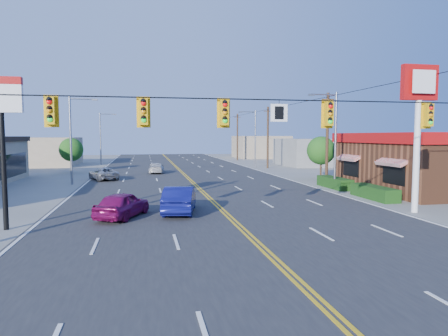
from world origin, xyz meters
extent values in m
plane|color=gray|center=(0.00, 0.00, 0.00)|extent=(160.00, 160.00, 0.00)
cube|color=#2D2D30|center=(0.00, 20.00, 0.03)|extent=(20.00, 120.00, 0.06)
cylinder|color=black|center=(0.00, 0.00, 6.00)|extent=(24.00, 0.05, 0.05)
cube|color=white|center=(1.20, 0.00, 5.45)|extent=(0.75, 0.04, 0.75)
cube|color=#D89E0C|center=(-8.00, 0.00, 5.42)|extent=(0.55, 0.34, 1.25)
cube|color=#D89E0C|center=(-4.50, 0.00, 5.42)|extent=(0.55, 0.34, 1.25)
cube|color=#D89E0C|center=(-1.20, 0.00, 5.42)|extent=(0.55, 0.34, 1.25)
cube|color=#D89E0C|center=(3.50, 0.00, 5.42)|extent=(0.55, 0.34, 1.25)
cube|color=#D89E0C|center=(8.50, 0.00, 5.42)|extent=(0.55, 0.34, 1.25)
cube|color=brown|center=(20.00, 12.00, 2.00)|extent=(14.00, 12.00, 4.00)
cube|color=#194214|center=(11.50, 12.00, 0.45)|extent=(1.20, 9.00, 0.90)
cylinder|color=white|center=(11.00, 4.00, 3.50)|extent=(0.36, 0.36, 7.00)
cube|color=#A50C0C|center=(11.00, 4.00, 7.50)|extent=(2.20, 0.36, 2.00)
cylinder|color=black|center=(-11.00, 4.00, 3.00)|extent=(0.24, 0.24, 6.00)
cube|color=white|center=(-11.00, 4.00, 6.20)|extent=(1.90, 0.30, 1.30)
cylinder|color=gray|center=(11.00, 14.00, 4.00)|extent=(0.20, 0.20, 8.00)
cylinder|color=gray|center=(9.90, 14.00, 7.80)|extent=(2.20, 0.12, 0.12)
cube|color=gray|center=(8.80, 14.00, 7.75)|extent=(0.50, 0.25, 0.15)
cylinder|color=gray|center=(11.00, 38.00, 4.00)|extent=(0.20, 0.20, 8.00)
cylinder|color=gray|center=(9.90, 38.00, 7.80)|extent=(2.20, 0.12, 0.12)
cube|color=gray|center=(8.80, 38.00, 7.75)|extent=(0.50, 0.25, 0.15)
cylinder|color=gray|center=(-11.00, 22.00, 4.00)|extent=(0.20, 0.20, 8.00)
cylinder|color=gray|center=(-9.90, 22.00, 7.80)|extent=(2.20, 0.12, 0.12)
cube|color=gray|center=(-8.80, 22.00, 7.75)|extent=(0.50, 0.25, 0.15)
cylinder|color=gray|center=(-11.00, 48.00, 4.00)|extent=(0.20, 0.20, 8.00)
cylinder|color=gray|center=(-9.90, 48.00, 7.80)|extent=(2.20, 0.12, 0.12)
cube|color=gray|center=(-8.80, 48.00, 7.75)|extent=(0.50, 0.25, 0.15)
cylinder|color=#47301E|center=(12.20, 18.00, 4.20)|extent=(0.28, 0.28, 8.40)
cylinder|color=#47301E|center=(12.20, 36.00, 4.20)|extent=(0.28, 0.28, 8.40)
cylinder|color=#47301E|center=(12.20, 54.00, 4.20)|extent=(0.28, 0.28, 8.40)
cylinder|color=#47301E|center=(13.50, 22.00, 1.05)|extent=(0.20, 0.20, 2.10)
sphere|color=#235B19|center=(13.50, 22.00, 2.94)|extent=(2.94, 2.94, 2.94)
cylinder|color=#47301E|center=(-13.00, 34.00, 1.00)|extent=(0.20, 0.20, 2.00)
sphere|color=#235B19|center=(-13.00, 34.00, 2.80)|extent=(2.80, 2.80, 2.80)
cube|color=gray|center=(22.00, 40.00, 2.00)|extent=(12.00, 10.00, 4.00)
cube|color=tan|center=(-20.00, 48.00, 2.10)|extent=(11.00, 12.00, 4.20)
cube|color=tan|center=(19.00, 62.00, 2.20)|extent=(10.00, 10.00, 4.40)
imported|color=#7F0E4D|center=(-5.69, 5.56, 0.71)|extent=(3.19, 4.46, 1.41)
imported|color=navy|center=(-2.53, 6.33, 0.77)|extent=(2.43, 4.87, 1.53)
imported|color=silver|center=(-3.03, 31.21, 0.60)|extent=(1.94, 4.21, 1.19)
imported|color=#9A9A9E|center=(-8.51, 24.99, 0.62)|extent=(3.55, 4.89, 1.24)
camera|label=1|loc=(-4.53, -16.41, 4.47)|focal=32.00mm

